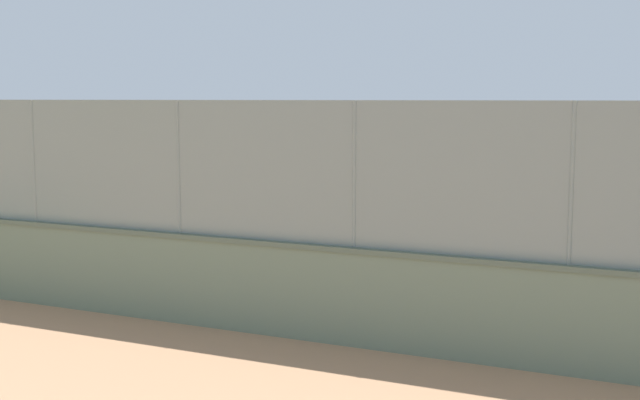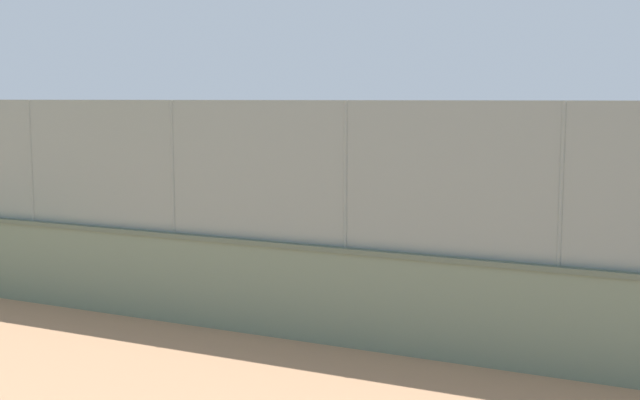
{
  "view_description": "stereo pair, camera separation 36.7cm",
  "coord_description": "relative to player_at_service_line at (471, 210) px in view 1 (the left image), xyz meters",
  "views": [
    {
      "loc": [
        -9.37,
        24.06,
        3.85
      ],
      "look_at": [
        -1.64,
        6.09,
        1.41
      ],
      "focal_mm": 46.09,
      "sensor_mm": 36.0,
      "label": 1
    },
    {
      "loc": [
        -9.7,
        23.92,
        3.85
      ],
      "look_at": [
        -1.64,
        6.09,
        1.41
      ],
      "focal_mm": 46.09,
      "sensor_mm": 36.0,
      "label": 2
    }
  ],
  "objects": [
    {
      "name": "ground_plane",
      "position": [
        4.5,
        -2.52,
        -0.87
      ],
      "size": [
        260.0,
        260.0,
        0.0
      ],
      "primitive_type": "plane",
      "color": "tan"
    },
    {
      "name": "perimeter_wall",
      "position": [
        2.8,
        9.77,
        -0.09
      ],
      "size": [
        26.21,
        0.97,
        1.56
      ],
      "color": "slate",
      "rests_on": "ground_plane"
    },
    {
      "name": "fence_panel_on_wall",
      "position": [
        2.8,
        9.77,
        1.81
      ],
      "size": [
        25.75,
        0.71,
        2.26
      ],
      "color": "gray",
      "rests_on": "perimeter_wall"
    },
    {
      "name": "player_at_service_line",
      "position": [
        0.0,
        0.0,
        0.0
      ],
      "size": [
        1.17,
        0.7,
        1.49
      ],
      "color": "#B2B2B2",
      "rests_on": "ground_plane"
    },
    {
      "name": "player_near_wall_returning",
      "position": [
        2.78,
        -2.74,
        0.06
      ],
      "size": [
        0.93,
        0.67,
        1.6
      ],
      "color": "#591919",
      "rests_on": "ground_plane"
    },
    {
      "name": "player_foreground_swinging",
      "position": [
        5.93,
        -1.12,
        0.04
      ],
      "size": [
        0.72,
        1.04,
        1.56
      ],
      "color": "#B2B2B2",
      "rests_on": "ground_plane"
    },
    {
      "name": "sports_ball",
      "position": [
        0.75,
        1.03,
        -0.76
      ],
      "size": [
        0.23,
        0.23,
        0.23
      ],
      "primitive_type": "sphere",
      "color": "white",
      "rests_on": "ground_plane"
    },
    {
      "name": "courtside_bench",
      "position": [
        6.52,
        8.04,
        -0.41
      ],
      "size": [
        1.61,
        0.42,
        0.87
      ],
      "color": "brown",
      "rests_on": "ground_plane"
    }
  ]
}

